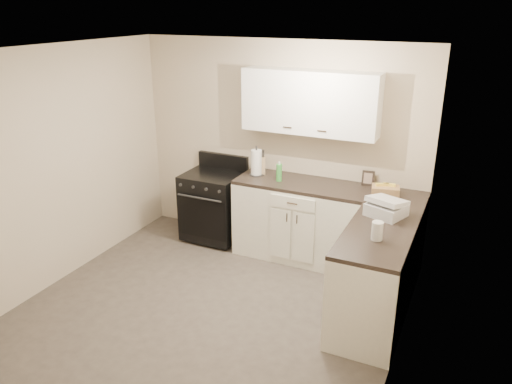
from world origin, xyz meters
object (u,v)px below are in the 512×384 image
at_px(paper_towel, 256,163).
at_px(knife_block, 261,165).
at_px(stove, 213,206).
at_px(countertop_grill, 386,210).
at_px(wicker_basket, 385,191).

bearing_deg(paper_towel, knife_block, 57.38).
distance_m(stove, countertop_grill, 2.36).
relative_size(knife_block, paper_towel, 0.69).
height_order(stove, knife_block, knife_block).
xyz_separation_m(stove, wicker_basket, (2.12, 0.03, 0.53)).
bearing_deg(paper_towel, wicker_basket, -0.78).
bearing_deg(paper_towel, countertop_grill, -19.39).
bearing_deg(knife_block, paper_towel, -144.75).
height_order(wicker_basket, countertop_grill, countertop_grill).
distance_m(knife_block, wicker_basket, 1.50).
xyz_separation_m(stove, paper_towel, (0.58, 0.05, 0.63)).
xyz_separation_m(knife_block, wicker_basket, (1.50, -0.08, -0.06)).
xyz_separation_m(wicker_basket, countertop_grill, (0.12, -0.56, 0.01)).
height_order(stove, countertop_grill, countertop_grill).
relative_size(stove, countertop_grill, 2.58).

